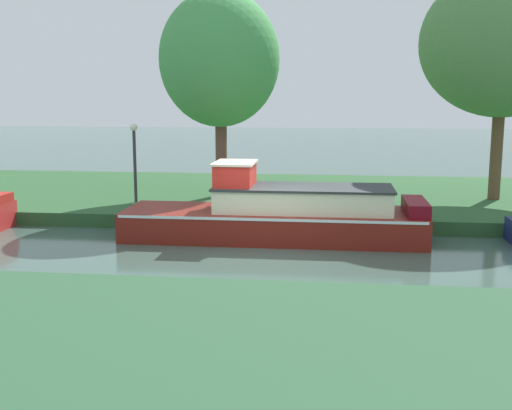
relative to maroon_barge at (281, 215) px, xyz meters
The scene contains 6 objects.
ground_plane 1.43m from the maroon_barge, 109.27° to the right, with size 120.00×120.00×0.00m, color #3D594E.
riverbank_far 5.83m from the maroon_barge, 94.14° to the left, with size 72.00×10.00×0.40m, color #29542C.
maroon_barge is the anchor object (origin of this frame).
willow_tree_left 6.56m from the maroon_barge, 118.71° to the left, with size 3.93×3.83×6.73m.
willow_tree_centre 9.54m from the maroon_barge, 36.85° to the left, with size 5.26×4.08×7.37m.
lamp_post 5.86m from the maroon_barge, 149.03° to the left, with size 0.24×0.24×2.50m.
Camera 1 is at (1.75, -15.28, 3.77)m, focal length 44.59 mm.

